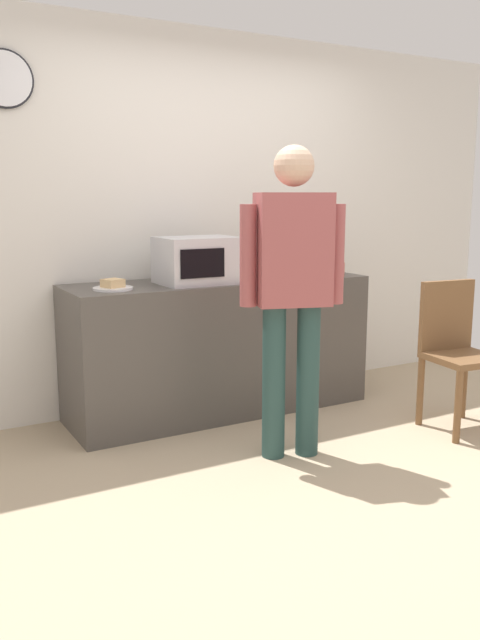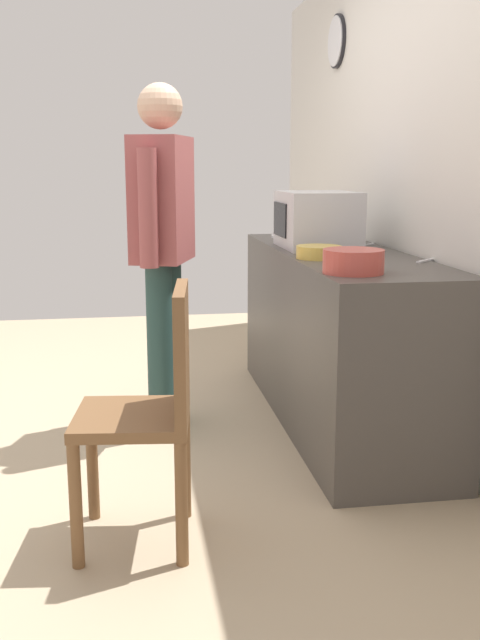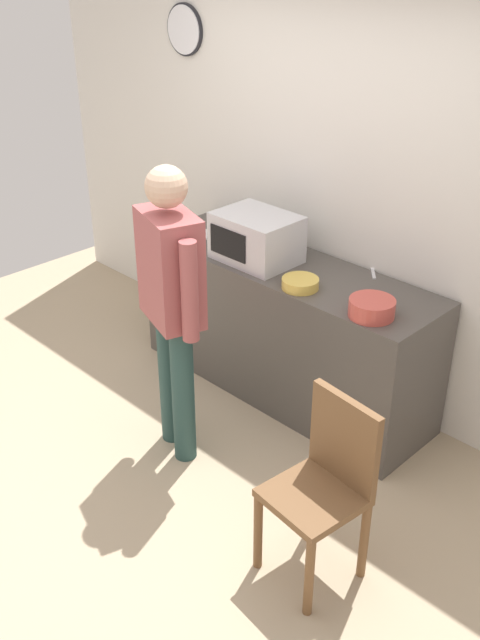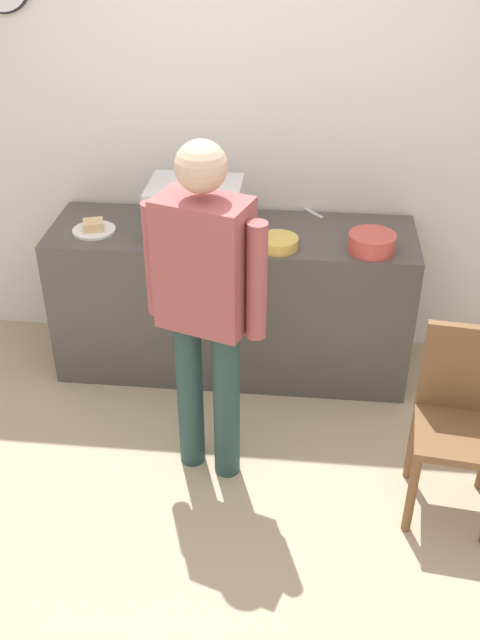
{
  "view_description": "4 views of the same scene",
  "coord_description": "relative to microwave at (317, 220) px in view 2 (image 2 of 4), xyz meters",
  "views": [
    {
      "loc": [
        -2.09,
        -2.69,
        1.47
      ],
      "look_at": [
        -0.1,
        0.86,
        0.7
      ],
      "focal_mm": 36.94,
      "sensor_mm": 36.0,
      "label": 1
    },
    {
      "loc": [
        3.58,
        0.12,
        1.35
      ],
      "look_at": [
        0.08,
        0.67,
        0.59
      ],
      "focal_mm": 40.85,
      "sensor_mm": 36.0,
      "label": 2
    },
    {
      "loc": [
        2.64,
        -1.9,
        2.79
      ],
      "look_at": [
        -0.04,
        0.79,
        0.69
      ],
      "focal_mm": 40.68,
      "sensor_mm": 36.0,
      "label": 3
    },
    {
      "loc": [
        0.36,
        -2.43,
        2.66
      ],
      "look_at": [
        0.04,
        0.78,
        0.6
      ],
      "focal_mm": 40.23,
      "sensor_mm": 36.0,
      "label": 4
    }
  ],
  "objects": [
    {
      "name": "wooden_chair",
      "position": [
        1.36,
        -0.95,
        -0.54
      ],
      "size": [
        0.44,
        0.44,
        0.94
      ],
      "color": "brown",
      "rests_on": "ground_plane"
    },
    {
      "name": "ground_plane",
      "position": [
        0.25,
        -1.15,
        -1.06
      ],
      "size": [
        6.0,
        6.0,
        0.0
      ],
      "primitive_type": "plane",
      "color": "tan"
    },
    {
      "name": "kitchen_counter",
      "position": [
        0.19,
        0.07,
        -0.61
      ],
      "size": [
        2.07,
        0.62,
        0.91
      ],
      "primitive_type": "cube",
      "color": "#4C4742",
      "rests_on": "ground_plane"
    },
    {
      "name": "microwave",
      "position": [
        0.0,
        0.0,
        0.0
      ],
      "size": [
        0.5,
        0.39,
        0.3
      ],
      "color": "silver",
      "rests_on": "kitchen_counter"
    },
    {
      "name": "fork_utensil",
      "position": [
        -0.06,
        0.31,
        -0.15
      ],
      "size": [
        0.14,
        0.13,
        0.01
      ],
      "primitive_type": "cube",
      "rotation": [
        0.0,
        0.0,
        2.37
      ],
      "color": "silver",
      "rests_on": "kitchen_counter"
    },
    {
      "name": "cereal_bowl",
      "position": [
        0.96,
        -0.1,
        -0.1
      ],
      "size": [
        0.25,
        0.25,
        0.1
      ],
      "primitive_type": "cylinder",
      "color": "#C64C42",
      "rests_on": "kitchen_counter"
    },
    {
      "name": "back_wall",
      "position": [
        0.24,
        0.45,
        0.24
      ],
      "size": [
        5.4,
        0.13,
        2.6
      ],
      "color": "silver",
      "rests_on": "ground_plane"
    },
    {
      "name": "sandwich_plate",
      "position": [
        -0.58,
        -0.01,
        -0.13
      ],
      "size": [
        0.24,
        0.24,
        0.07
      ],
      "color": "white",
      "rests_on": "kitchen_counter"
    },
    {
      "name": "salad_bowl",
      "position": [
        0.46,
        -0.11,
        -0.12
      ],
      "size": [
        0.22,
        0.22,
        0.06
      ],
      "primitive_type": "cylinder",
      "color": "gold",
      "rests_on": "kitchen_counter"
    },
    {
      "name": "person_standing",
      "position": [
        0.17,
        -0.84,
        -0.04
      ],
      "size": [
        0.57,
        0.35,
        1.74
      ],
      "color": "#25423F",
      "rests_on": "ground_plane"
    },
    {
      "name": "spoon_utensil",
      "position": [
        0.64,
        0.36,
        -0.15
      ],
      "size": [
        0.13,
        0.14,
        0.01
      ],
      "primitive_type": "cube",
      "rotation": [
        0.0,
        0.0,
        2.28
      ],
      "color": "silver",
      "rests_on": "kitchen_counter"
    }
  ]
}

